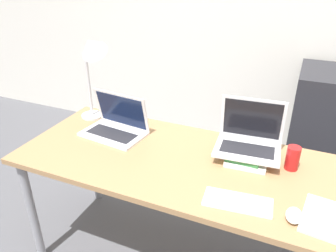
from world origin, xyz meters
name	(u,v)px	position (x,y,z in m)	size (l,w,h in m)	color
wall_back	(254,3)	(0.00, 1.96, 1.35)	(8.00, 0.05, 2.70)	silver
desk	(184,172)	(0.00, 0.37, 0.67)	(1.78, 0.74, 0.75)	#9E754C
laptop_left	(116,126)	(-0.48, 0.49, 0.80)	(0.39, 0.27, 0.24)	silver
book_stack	(247,154)	(0.29, 0.52, 0.77)	(0.22, 0.28, 0.05)	white
laptop_on_books	(249,139)	(0.29, 0.55, 0.85)	(0.35, 0.27, 0.25)	silver
wireless_keyboard	(238,202)	(0.33, 0.15, 0.75)	(0.30, 0.15, 0.01)	white
mouse	(294,215)	(0.55, 0.14, 0.76)	(0.06, 0.10, 0.04)	white
notepad	(334,221)	(0.70, 0.19, 0.75)	(0.27, 0.28, 0.01)	silver
soda_can	(293,158)	(0.51, 0.51, 0.81)	(0.07, 0.07, 0.12)	red
desk_lamp	(91,56)	(-0.68, 0.59, 1.17)	(0.23, 0.20, 0.57)	silver
mini_fridge	(324,130)	(0.71, 1.61, 0.47)	(0.51, 0.60, 0.95)	#232328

